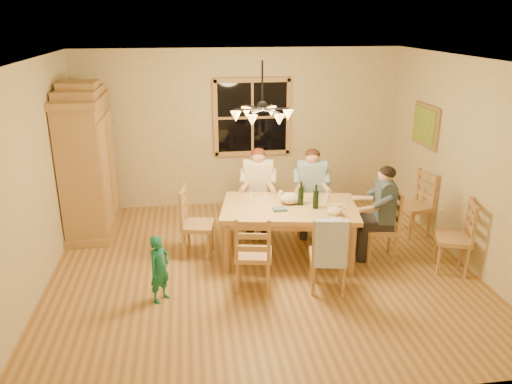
{
  "coord_description": "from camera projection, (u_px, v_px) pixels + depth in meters",
  "views": [
    {
      "loc": [
        -0.89,
        -5.91,
        3.19
      ],
      "look_at": [
        -0.06,
        0.1,
        1.04
      ],
      "focal_mm": 35.0,
      "sensor_mm": 36.0,
      "label": 1
    }
  ],
  "objects": [
    {
      "name": "armoire",
      "position": [
        88.0,
        165.0,
        7.53
      ],
      "size": [
        0.66,
        1.4,
        2.3
      ],
      "color": "#A47B47",
      "rests_on": "floor"
    },
    {
      "name": "wine_bottle_a",
      "position": [
        301.0,
        193.0,
        6.73
      ],
      "size": [
        0.08,
        0.08,
        0.33
      ],
      "primitive_type": "cylinder",
      "color": "black",
      "rests_on": "dining_table"
    },
    {
      "name": "wall_left",
      "position": [
        32.0,
        180.0,
        5.9
      ],
      "size": [
        0.02,
        5.0,
        2.7
      ],
      "primitive_type": "cube",
      "color": "#BFB087",
      "rests_on": "floor"
    },
    {
      "name": "chair_spare_back",
      "position": [
        413.0,
        216.0,
        7.62
      ],
      "size": [
        0.51,
        0.52,
        0.99
      ],
      "rotation": [
        0.0,
        0.0,
        1.79
      ],
      "color": "#B1844E",
      "rests_on": "floor"
    },
    {
      "name": "plate_slate",
      "position": [
        336.0,
        206.0,
        6.7
      ],
      "size": [
        0.26,
        0.26,
        0.02
      ],
      "primitive_type": "cylinder",
      "color": "white",
      "rests_on": "dining_table"
    },
    {
      "name": "chair_near_right",
      "position": [
        328.0,
        267.0,
        6.07
      ],
      "size": [
        0.51,
        0.49,
        0.99
      ],
      "rotation": [
        0.0,
        0.0,
        -0.18
      ],
      "color": "#B1844E",
      "rests_on": "floor"
    },
    {
      "name": "wall_back",
      "position": [
        241.0,
        129.0,
        8.58
      ],
      "size": [
        5.5,
        0.02,
        2.7
      ],
      "primitive_type": "cube",
      "color": "#BFB087",
      "rests_on": "floor"
    },
    {
      "name": "cloth_bundle",
      "position": [
        290.0,
        198.0,
        6.8
      ],
      "size": [
        0.28,
        0.22,
        0.15
      ],
      "primitive_type": "ellipsoid",
      "color": "#BFAB8A",
      "rests_on": "dining_table"
    },
    {
      "name": "adult_woman",
      "position": [
        258.0,
        180.0,
        7.54
      ],
      "size": [
        0.45,
        0.48,
        0.87
      ],
      "rotation": [
        0.0,
        0.0,
        2.97
      ],
      "color": "beige",
      "rests_on": "floor"
    },
    {
      "name": "adult_slate_man",
      "position": [
        384.0,
        202.0,
        6.67
      ],
      "size": [
        0.48,
        0.45,
        0.87
      ],
      "rotation": [
        0.0,
        0.0,
        1.39
      ],
      "color": "#3A4A5E",
      "rests_on": "floor"
    },
    {
      "name": "towel",
      "position": [
        331.0,
        244.0,
        5.76
      ],
      "size": [
        0.39,
        0.16,
        0.58
      ],
      "primitive_type": "cube",
      "rotation": [
        0.0,
        0.0,
        -0.18
      ],
      "color": "#ADC1EA",
      "rests_on": "chair_near_right"
    },
    {
      "name": "child",
      "position": [
        160.0,
        269.0,
        5.8
      ],
      "size": [
        0.34,
        0.36,
        0.82
      ],
      "primitive_type": "imported",
      "rotation": [
        0.0,
        0.0,
        0.87
      ],
      "color": "#19715E",
      "rests_on": "floor"
    },
    {
      "name": "chair_spare_front",
      "position": [
        451.0,
        249.0,
        6.52
      ],
      "size": [
        0.54,
        0.55,
        0.99
      ],
      "rotation": [
        0.0,
        0.0,
        1.24
      ],
      "color": "#B1844E",
      "rests_on": "floor"
    },
    {
      "name": "plate_woman",
      "position": [
        258.0,
        197.0,
        7.06
      ],
      "size": [
        0.26,
        0.26,
        0.02
      ],
      "primitive_type": "cylinder",
      "color": "white",
      "rests_on": "dining_table"
    },
    {
      "name": "floor",
      "position": [
        262.0,
        267.0,
        6.7
      ],
      "size": [
        5.5,
        5.5,
        0.0
      ],
      "primitive_type": "plane",
      "color": "#966336",
      "rests_on": "ground"
    },
    {
      "name": "painting",
      "position": [
        425.0,
        126.0,
        7.63
      ],
      "size": [
        0.06,
        0.78,
        0.64
      ],
      "color": "#A47B47",
      "rests_on": "wall_right"
    },
    {
      "name": "ceiling",
      "position": [
        262.0,
        60.0,
        5.8
      ],
      "size": [
        5.5,
        5.0,
        0.02
      ],
      "primitive_type": "cube",
      "color": "white",
      "rests_on": "wall_back"
    },
    {
      "name": "wine_glass_b",
      "position": [
        327.0,
        199.0,
        6.81
      ],
      "size": [
        0.06,
        0.06,
        0.14
      ],
      "primitive_type": "cylinder",
      "color": "silver",
      "rests_on": "dining_table"
    },
    {
      "name": "wine_bottle_b",
      "position": [
        316.0,
        197.0,
        6.61
      ],
      "size": [
        0.08,
        0.08,
        0.33
      ],
      "primitive_type": "cylinder",
      "color": "black",
      "rests_on": "dining_table"
    },
    {
      "name": "window",
      "position": [
        252.0,
        117.0,
        8.51
      ],
      "size": [
        1.3,
        0.06,
        1.3
      ],
      "color": "black",
      "rests_on": "wall_back"
    },
    {
      "name": "dining_table",
      "position": [
        289.0,
        213.0,
        6.77
      ],
      "size": [
        1.98,
        1.41,
        0.76
      ],
      "rotation": [
        0.0,
        0.0,
        -0.18
      ],
      "color": "tan",
      "rests_on": "floor"
    },
    {
      "name": "chair_near_left",
      "position": [
        253.0,
        265.0,
        6.1
      ],
      "size": [
        0.51,
        0.49,
        0.99
      ],
      "rotation": [
        0.0,
        0.0,
        -0.18
      ],
      "color": "#B1844E",
      "rests_on": "floor"
    },
    {
      "name": "chair_end_right",
      "position": [
        380.0,
        238.0,
        6.85
      ],
      "size": [
        0.49,
        0.51,
        0.99
      ],
      "rotation": [
        0.0,
        0.0,
        1.39
      ],
      "color": "#B1844E",
      "rests_on": "floor"
    },
    {
      "name": "napkin",
      "position": [
        280.0,
        209.0,
        6.59
      ],
      "size": [
        0.2,
        0.17,
        0.03
      ],
      "primitive_type": "cube",
      "rotation": [
        0.0,
        0.0,
        -0.18
      ],
      "color": "#456480",
      "rests_on": "dining_table"
    },
    {
      "name": "plate_plaid",
      "position": [
        308.0,
        198.0,
        7.01
      ],
      "size": [
        0.26,
        0.26,
        0.02
      ],
      "primitive_type": "cylinder",
      "color": "white",
      "rests_on": "dining_table"
    },
    {
      "name": "cap",
      "position": [
        335.0,
        212.0,
        6.4
      ],
      "size": [
        0.2,
        0.2,
        0.11
      ],
      "primitive_type": "ellipsoid",
      "color": "#D7B78F",
      "rests_on": "dining_table"
    },
    {
      "name": "wall_right",
      "position": [
        467.0,
        163.0,
        6.6
      ],
      "size": [
        0.02,
        5.0,
        2.7
      ],
      "primitive_type": "cube",
      "color": "#BFB087",
      "rests_on": "floor"
    },
    {
      "name": "chandelier",
      "position": [
        262.0,
        113.0,
        6.01
      ],
      "size": [
        0.77,
        0.68,
        0.71
      ],
      "color": "black",
      "rests_on": "ceiling"
    },
    {
      "name": "chair_end_left",
      "position": [
        198.0,
        235.0,
        6.94
      ],
      "size": [
        0.49,
        0.51,
        0.99
      ],
      "rotation": [
        0.0,
        0.0,
        -1.75
      ],
      "color": "#B1844E",
      "rests_on": "floor"
    },
    {
      "name": "wine_glass_a",
      "position": [
        281.0,
        196.0,
        6.93
      ],
      "size": [
        0.06,
        0.06,
        0.14
      ],
      "primitive_type": "cylinder",
      "color": "silver",
      "rests_on": "dining_table"
    },
    {
      "name": "adult_plaid_man",
      "position": [
        312.0,
        181.0,
        7.51
      ],
      "size": [
        0.45,
        0.48,
        0.87
      ],
      "rotation": [
        0.0,
        0.0,
        2.97
      ],
      "color": "#306886",
      "rests_on": "floor"
    },
    {
      "name": "chair_far_left",
      "position": [
        258.0,
        213.0,
        7.72
      ],
      "size": [
        0.51,
        0.49,
        0.99
      ],
      "rotation": [
        0.0,
        0.0,
        2.97
      ],
      "color": "#B1844E",
      "rests_on": "floor"
    },
    {
      "name": "chair_far_right",
      "position": [
        310.0,
        214.0,
        7.69
      ],
      "size": [
        0.51,
        0.49,
        0.99
      ],
      "rotation": [
        0.0,
        0.0,
        2.97
      ],
      "color": "#B1844E",
      "rests_on": "floor"
    }
  ]
}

